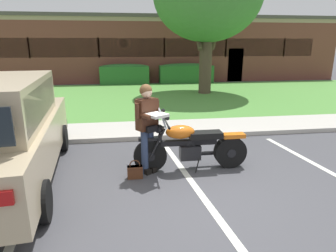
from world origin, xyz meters
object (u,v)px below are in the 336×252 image
Objects in this scene: rider_person at (148,122)px; hedge_center_left at (186,73)px; hedge_left at (125,74)px; handbag at (135,171)px; brick_building at (155,48)px; motorcycle at (195,145)px.

hedge_center_left is (3.34, 12.60, -0.36)m from rider_person.
handbag is at bearing -89.39° from hedge_left.
rider_person reaches higher than handbag.
rider_person is at bearing 40.81° from handbag.
rider_person is 0.52× the size of hedge_center_left.
brick_building is at bearing 101.86° from hedge_center_left.
hedge_left is (-1.32, 12.57, 0.16)m from motorcycle.
handbag is at bearing -97.07° from brick_building.
motorcycle reaches higher than hedge_center_left.
rider_person is at bearing -104.85° from hedge_center_left.
handbag is at bearing -139.19° from rider_person.
motorcycle reaches higher than hedge_left.
motorcycle is 0.68× the size of hedge_center_left.
motorcycle is 1.05m from rider_person.
handbag is 19.12m from brick_building.
brick_building reaches higher than hedge_center_left.
motorcycle is 18.72m from brick_building.
hedge_left is 0.12× the size of brick_building.
brick_building is (2.48, 6.05, 1.41)m from hedge_left.
hedge_center_left reaches higher than handbag.
brick_building is at bearing 86.45° from motorcycle.
brick_building reaches higher than handbag.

